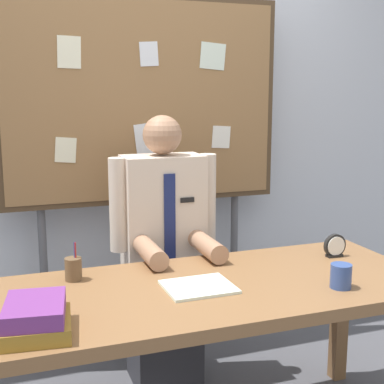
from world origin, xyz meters
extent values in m
cube|color=silver|center=(0.00, 1.17, 1.35)|extent=(6.40, 0.08, 2.70)
cube|color=brown|center=(0.00, 0.00, 0.72)|extent=(1.87, 0.77, 0.05)
cube|color=brown|center=(0.88, 0.32, 0.35)|extent=(0.07, 0.07, 0.69)
cube|color=#2D2D33|center=(0.00, 0.62, 0.22)|extent=(0.34, 0.30, 0.44)
cube|color=beige|center=(0.00, 0.62, 0.82)|extent=(0.40, 0.22, 0.76)
sphere|color=#A87A5B|center=(0.00, 0.62, 1.30)|extent=(0.19, 0.19, 0.19)
cylinder|color=beige|center=(-0.23, 0.60, 0.97)|extent=(0.09, 0.09, 0.46)
cylinder|color=beige|center=(0.23, 0.60, 0.97)|extent=(0.09, 0.09, 0.46)
cylinder|color=#A87A5B|center=(-0.14, 0.36, 0.79)|extent=(0.09, 0.30, 0.09)
cylinder|color=#A87A5B|center=(0.14, 0.36, 0.79)|extent=(0.09, 0.30, 0.09)
cube|color=navy|center=(0.00, 0.50, 0.88)|extent=(0.06, 0.01, 0.49)
cube|color=black|center=(0.09, 0.50, 0.99)|extent=(0.07, 0.01, 0.02)
cube|color=#4C3823|center=(0.00, 0.97, 1.46)|extent=(1.55, 0.05, 1.12)
cube|color=olive|center=(0.00, 0.96, 1.46)|extent=(1.49, 0.04, 1.06)
cylinder|color=#59595E|center=(-0.57, 1.00, 0.46)|extent=(0.04, 0.04, 0.93)
cylinder|color=#59595E|center=(0.57, 1.00, 0.46)|extent=(0.04, 0.04, 0.93)
cube|color=white|center=(0.01, 0.94, 1.25)|extent=(0.15, 0.00, 0.20)
cube|color=#F4EFCC|center=(-0.39, 0.94, 1.71)|extent=(0.12, 0.00, 0.16)
cube|color=#F4EFCC|center=(-0.43, 0.94, 1.21)|extent=(0.12, 0.00, 0.14)
cube|color=silver|center=(0.39, 0.94, 1.70)|extent=(0.16, 0.00, 0.15)
cube|color=white|center=(0.03, 0.94, 1.71)|extent=(0.11, 0.00, 0.13)
cube|color=white|center=(0.45, 0.94, 1.25)|extent=(0.12, 0.00, 0.13)
cube|color=olive|center=(-0.68, -0.23, 0.77)|extent=(0.24, 0.26, 0.05)
cube|color=#72337F|center=(-0.68, -0.22, 0.82)|extent=(0.22, 0.27, 0.06)
cube|color=silver|center=(-0.05, -0.02, 0.75)|extent=(0.27, 0.23, 0.01)
cylinder|color=black|center=(0.70, 0.15, 0.80)|extent=(0.11, 0.02, 0.11)
cylinder|color=white|center=(0.70, 0.14, 0.80)|extent=(0.09, 0.00, 0.09)
cube|color=black|center=(0.70, 0.15, 0.75)|extent=(0.08, 0.04, 0.01)
cylinder|color=#334C8C|center=(0.49, -0.20, 0.79)|extent=(0.08, 0.08, 0.10)
cylinder|color=brown|center=(-0.50, 0.24, 0.79)|extent=(0.07, 0.07, 0.09)
cylinder|color=#263399|center=(-0.49, 0.25, 0.83)|extent=(0.01, 0.01, 0.15)
cylinder|color=maroon|center=(-0.49, 0.25, 0.83)|extent=(0.01, 0.01, 0.15)
camera|label=1|loc=(-0.76, -1.92, 1.51)|focal=50.47mm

